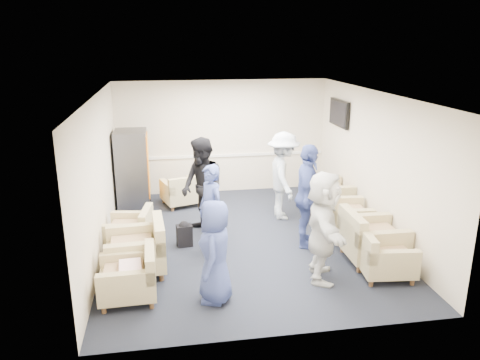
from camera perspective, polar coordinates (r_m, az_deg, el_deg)
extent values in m
plane|color=black|center=(8.83, 0.42, -7.27)|extent=(6.00, 6.00, 0.00)
plane|color=silver|center=(8.11, 0.46, 10.42)|extent=(6.00, 6.00, 0.00)
cube|color=beige|center=(11.26, -2.17, 5.25)|extent=(5.00, 0.02, 2.70)
cube|color=beige|center=(5.60, 5.72, -6.98)|extent=(5.00, 0.02, 2.70)
cube|color=beige|center=(8.33, -16.75, 0.39)|extent=(0.02, 6.00, 2.70)
cube|color=beige|center=(9.12, 16.12, 1.84)|extent=(0.02, 6.00, 2.70)
cube|color=white|center=(11.34, -2.13, 3.00)|extent=(4.98, 0.04, 0.06)
cube|color=black|center=(10.58, 12.00, 8.00)|extent=(0.07, 1.00, 0.58)
cube|color=black|center=(10.57, 11.82, 8.00)|extent=(0.01, 0.92, 0.50)
cube|color=#505158|center=(10.62, 12.15, 7.20)|extent=(0.04, 0.10, 0.25)
cube|color=tan|center=(7.05, -13.51, -12.15)|extent=(0.82, 0.82, 0.26)
cube|color=#A3805A|center=(6.97, -13.61, -10.87)|extent=(0.57, 0.53, 0.09)
cube|color=tan|center=(6.89, -10.90, -9.70)|extent=(0.15, 0.80, 0.37)
cube|color=tan|center=(7.74, -12.58, -9.04)|extent=(0.97, 0.97, 0.30)
cube|color=#A3805A|center=(7.66, -12.67, -7.66)|extent=(0.67, 0.63, 0.11)
cube|color=tan|center=(7.60, -9.86, -6.36)|extent=(0.21, 0.92, 0.43)
cube|color=tan|center=(8.66, -13.36, -6.55)|extent=(0.88, 0.88, 0.25)
cube|color=#A3805A|center=(8.60, -13.43, -5.50)|extent=(0.61, 0.58, 0.09)
cube|color=tan|center=(8.48, -11.38, -4.69)|extent=(0.25, 0.78, 0.36)
cube|color=tan|center=(7.82, 17.30, -9.47)|extent=(0.87, 0.87, 0.26)
cube|color=#A3805A|center=(7.75, 17.41, -8.29)|extent=(0.60, 0.57, 0.09)
cube|color=tan|center=(7.58, 15.15, -7.50)|extent=(0.21, 0.80, 0.37)
cube|color=tan|center=(8.26, 15.87, -7.58)|extent=(0.94, 0.94, 0.31)
cube|color=#A3805A|center=(8.17, 15.99, -6.24)|extent=(0.65, 0.61, 0.11)
cube|color=tan|center=(7.96, 13.53, -5.40)|extent=(0.17, 0.93, 0.44)
cube|color=tan|center=(9.17, 12.70, -4.95)|extent=(0.96, 0.96, 0.29)
cube|color=#A3805A|center=(9.10, 12.78, -3.81)|extent=(0.66, 0.63, 0.10)
cube|color=tan|center=(8.96, 10.60, -2.96)|extent=(0.23, 0.88, 0.41)
cube|color=tan|center=(10.25, 10.42, -2.36)|extent=(0.97, 0.97, 0.31)
cube|color=#A3805A|center=(10.18, 10.48, -1.23)|extent=(0.67, 0.63, 0.11)
cube|color=tan|center=(10.00, 8.42, -0.46)|extent=(0.18, 0.95, 0.44)
cube|color=tan|center=(10.64, -7.20, -1.79)|extent=(0.96, 0.96, 0.25)
cube|color=#A3805A|center=(10.58, -7.23, -0.91)|extent=(0.63, 0.66, 0.09)
cube|color=tan|center=(10.25, -6.66, -0.68)|extent=(0.77, 0.35, 0.36)
cube|color=#505158|center=(10.55, -12.98, 1.29)|extent=(0.68, 0.81, 1.72)
cube|color=#E64304|center=(10.51, -11.11, 1.83)|extent=(0.02, 0.69, 1.38)
cube|color=black|center=(10.71, -10.89, -1.89)|extent=(0.02, 0.41, 0.11)
cube|color=black|center=(8.57, -6.79, -6.73)|extent=(0.30, 0.23, 0.40)
sphere|color=black|center=(8.50, -6.83, -5.63)|extent=(0.20, 0.20, 0.20)
cube|color=white|center=(6.94, -13.23, -10.43)|extent=(0.34, 0.43, 0.12)
imported|color=#3A498C|center=(6.62, -3.06, -8.72)|extent=(0.64, 0.83, 1.51)
imported|color=#3A498C|center=(7.97, -3.60, -3.78)|extent=(0.59, 0.69, 1.61)
imported|color=black|center=(8.76, -4.60, -0.94)|extent=(1.03, 1.13, 1.88)
imported|color=silver|center=(9.64, 5.29, 0.50)|extent=(0.75, 1.22, 1.82)
imported|color=#3A498C|center=(8.33, 8.21, -2.01)|extent=(0.79, 1.19, 1.88)
imported|color=silver|center=(7.25, 10.12, -5.59)|extent=(0.89, 1.69, 1.74)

